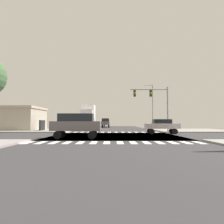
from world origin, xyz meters
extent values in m
cube|color=#323134|center=(0.00, 0.00, -0.03)|extent=(14.00, 90.00, 0.05)
cube|color=#323134|center=(0.00, 0.00, -0.03)|extent=(90.00, 12.00, 0.05)
cube|color=gray|center=(13.00, 12.00, 0.07)|extent=(12.00, 12.00, 0.14)
cube|color=gray|center=(-13.00, 12.00, 0.07)|extent=(12.00, 12.00, 0.14)
cube|color=white|center=(-6.75, -7.30, 0.00)|extent=(0.50, 2.00, 0.01)
cube|color=white|center=(-5.75, -7.30, 0.00)|extent=(0.50, 2.00, 0.01)
cube|color=white|center=(-4.75, -7.30, 0.00)|extent=(0.50, 2.00, 0.01)
cube|color=white|center=(-3.75, -7.30, 0.00)|extent=(0.50, 2.00, 0.01)
cube|color=white|center=(-2.75, -7.30, 0.00)|extent=(0.50, 2.00, 0.01)
cube|color=white|center=(-1.75, -7.30, 0.00)|extent=(0.50, 2.00, 0.01)
cube|color=white|center=(-0.75, -7.30, 0.00)|extent=(0.50, 2.00, 0.01)
cube|color=white|center=(0.25, -7.30, 0.00)|extent=(0.50, 2.00, 0.01)
cube|color=white|center=(1.25, -7.30, 0.00)|extent=(0.50, 2.00, 0.01)
cube|color=white|center=(2.25, -7.30, 0.00)|extent=(0.50, 2.00, 0.01)
cube|color=white|center=(3.25, -7.30, 0.00)|extent=(0.50, 2.00, 0.01)
cube|color=white|center=(4.25, -7.30, 0.00)|extent=(0.50, 2.00, 0.01)
cube|color=white|center=(5.25, -7.30, 0.00)|extent=(0.50, 2.00, 0.01)
cube|color=white|center=(6.25, -7.30, 0.00)|extent=(0.50, 2.00, 0.01)
cube|color=white|center=(-6.75, 7.30, 0.00)|extent=(0.50, 2.00, 0.01)
cube|color=white|center=(-5.75, 7.30, 0.00)|extent=(0.50, 2.00, 0.01)
cube|color=white|center=(-4.75, 7.30, 0.00)|extent=(0.50, 2.00, 0.01)
cube|color=white|center=(-3.75, 7.30, 0.00)|extent=(0.50, 2.00, 0.01)
cube|color=white|center=(-2.75, 7.30, 0.00)|extent=(0.50, 2.00, 0.01)
cube|color=white|center=(-1.75, 7.30, 0.00)|extent=(0.50, 2.00, 0.01)
cube|color=white|center=(-0.75, 7.30, 0.00)|extent=(0.50, 2.00, 0.01)
cube|color=white|center=(0.25, 7.30, 0.00)|extent=(0.50, 2.00, 0.01)
cube|color=white|center=(1.25, 7.30, 0.00)|extent=(0.50, 2.00, 0.01)
cube|color=white|center=(2.25, 7.30, 0.00)|extent=(0.50, 2.00, 0.01)
cube|color=white|center=(3.25, 7.30, 0.00)|extent=(0.50, 2.00, 0.01)
cube|color=white|center=(4.25, 7.30, 0.00)|extent=(0.50, 2.00, 0.01)
cube|color=white|center=(5.25, 7.30, 0.00)|extent=(0.50, 2.00, 0.01)
cube|color=white|center=(6.25, 7.30, 0.00)|extent=(0.50, 2.00, 0.01)
cylinder|color=gray|center=(7.82, 6.92, 3.35)|extent=(0.20, 0.20, 6.70)
cylinder|color=gray|center=(5.06, 6.92, 6.30)|extent=(5.51, 0.14, 0.14)
cube|color=#1E5123|center=(5.34, 6.92, 5.75)|extent=(0.32, 0.40, 1.00)
sphere|color=black|center=(5.34, 6.67, 6.06)|extent=(0.22, 0.22, 0.22)
sphere|color=orange|center=(5.34, 6.67, 5.75)|extent=(0.22, 0.22, 0.22)
sphere|color=black|center=(5.34, 6.67, 5.44)|extent=(0.22, 0.22, 0.22)
cube|color=#1E5123|center=(2.97, 6.92, 5.75)|extent=(0.32, 0.40, 1.00)
sphere|color=black|center=(2.97, 6.67, 6.06)|extent=(0.22, 0.22, 0.22)
sphere|color=orange|center=(2.97, 6.67, 5.75)|extent=(0.22, 0.22, 0.22)
sphere|color=black|center=(2.97, 6.67, 5.44)|extent=(0.22, 0.22, 0.22)
cylinder|color=gray|center=(7.83, 17.91, 4.50)|extent=(0.16, 0.16, 9.00)
cylinder|color=gray|center=(7.13, 17.91, 8.90)|extent=(1.40, 0.10, 0.10)
ellipsoid|color=silver|center=(6.43, 17.91, 8.85)|extent=(0.60, 0.32, 0.20)
cube|color=#AEA190|center=(-18.71, 13.53, 1.88)|extent=(10.78, 8.05, 3.76)
cube|color=#B69D91|center=(-18.71, 13.53, 3.96)|extent=(11.08, 8.35, 0.40)
cube|color=black|center=(-11.82, 10.51, 0.90)|extent=(0.24, 2.20, 1.80)
cylinder|color=black|center=(-5.31, -4.28, 0.37)|extent=(0.74, 0.26, 0.74)
cylinder|color=black|center=(-5.31, -2.72, 0.37)|extent=(0.74, 0.26, 0.74)
cylinder|color=black|center=(-2.18, -4.28, 0.37)|extent=(0.74, 0.26, 0.74)
cylinder|color=black|center=(-2.18, -2.72, 0.37)|extent=(0.74, 0.26, 0.74)
cube|color=#625A5E|center=(-3.74, -3.50, 1.18)|extent=(4.60, 1.96, 0.88)
cube|color=black|center=(-3.74, -3.50, 1.98)|extent=(3.22, 1.69, 0.72)
cylinder|color=black|center=(-1.28, 38.67, 0.34)|extent=(0.26, 0.68, 0.68)
cylinder|color=black|center=(-2.72, 38.67, 0.34)|extent=(0.26, 0.68, 0.68)
cylinder|color=black|center=(-1.28, 41.60, 0.34)|extent=(0.26, 0.68, 0.68)
cylinder|color=black|center=(-2.72, 41.60, 0.34)|extent=(0.26, 0.68, 0.68)
cube|color=navy|center=(-2.00, 40.14, 1.01)|extent=(1.80, 4.30, 0.66)
cube|color=black|center=(-2.00, 40.14, 1.61)|extent=(1.55, 2.24, 0.54)
cylinder|color=black|center=(-4.28, 22.23, 0.34)|extent=(0.26, 0.68, 0.68)
cylinder|color=black|center=(-5.72, 22.23, 0.34)|extent=(0.26, 0.68, 0.68)
cylinder|color=black|center=(-4.28, 25.16, 0.34)|extent=(0.26, 0.68, 0.68)
cylinder|color=black|center=(-5.72, 25.16, 0.34)|extent=(0.26, 0.68, 0.68)
cube|color=#ABBCC2|center=(-5.00, 23.69, 1.01)|extent=(1.80, 4.30, 0.66)
cube|color=black|center=(-5.00, 23.69, 1.61)|extent=(1.55, 2.24, 0.54)
cylinder|color=black|center=(7.56, 4.22, 0.34)|extent=(0.68, 0.26, 0.68)
cylinder|color=black|center=(7.56, 2.78, 0.34)|extent=(0.68, 0.26, 0.68)
cylinder|color=black|center=(4.64, 4.22, 0.34)|extent=(0.68, 0.26, 0.68)
cylinder|color=black|center=(4.64, 2.78, 0.34)|extent=(0.68, 0.26, 0.68)
cube|color=silver|center=(6.10, 3.50, 1.01)|extent=(4.30, 1.80, 0.66)
cube|color=black|center=(6.10, 3.50, 1.61)|extent=(2.24, 1.55, 0.54)
cylinder|color=black|center=(-1.20, 27.26, 0.37)|extent=(0.26, 0.74, 0.74)
cylinder|color=black|center=(-2.80, 27.26, 0.37)|extent=(0.26, 0.74, 0.74)
cylinder|color=black|center=(-1.20, 30.73, 0.37)|extent=(0.26, 0.74, 0.74)
cylinder|color=black|center=(-2.80, 30.73, 0.37)|extent=(0.26, 0.74, 0.74)
cube|color=#5E5259|center=(-2.00, 29.00, 1.17)|extent=(2.00, 5.10, 0.86)
cube|color=black|center=(-2.00, 28.10, 1.97)|extent=(1.76, 1.78, 0.75)
cylinder|color=black|center=(-4.04, 14.25, 0.40)|extent=(0.26, 0.80, 0.80)
cylinder|color=black|center=(-5.96, 14.25, 0.40)|extent=(0.26, 0.80, 0.80)
cylinder|color=black|center=(-4.04, 19.14, 0.40)|extent=(0.26, 0.80, 0.80)
cylinder|color=black|center=(-5.96, 19.14, 0.40)|extent=(0.26, 0.80, 0.80)
cube|color=silver|center=(-5.00, 16.69, 1.54)|extent=(2.40, 7.20, 1.49)
cube|color=white|center=(-5.00, 17.77, 3.57)|extent=(2.30, 4.18, 2.56)
cube|color=silver|center=(-5.00, 14.53, 3.03)|extent=(2.11, 2.02, 1.49)
camera|label=1|loc=(-0.36, -22.73, 1.62)|focal=32.51mm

